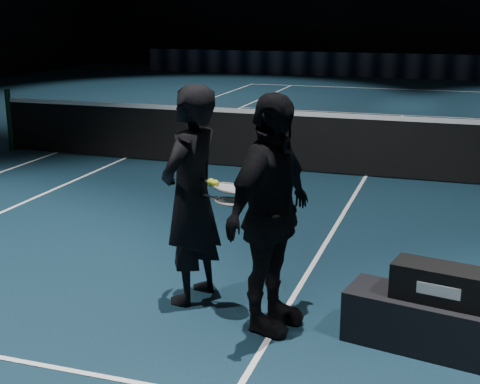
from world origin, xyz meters
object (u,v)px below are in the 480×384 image
Objects in this scene: racket_lower at (231,202)px; tennis_balls at (213,181)px; racket_upper at (230,188)px; racket_bag at (439,283)px; player_b at (270,215)px; player_bench at (435,325)px; player_a at (191,196)px.

racket_lower is 0.24m from tennis_balls.
racket_bag is at bearing 12.14° from racket_upper.
player_b is 0.47m from racket_upper.
player_bench is 2.00× the size of racket_bag.
tennis_balls is at bearing -174.87° from player_bench.
tennis_balls reaches higher than racket_bag.
player_bench is 2.06m from tennis_balls.
racket_upper is (-1.69, 0.18, 0.54)m from racket_bag.
racket_lower is at bearing -23.56° from tennis_balls.
player_b reaches higher than racket_upper.
player_a is at bearing 82.81° from player_b.
racket_lower is 0.12m from racket_upper.
player_bench is at bearing 12.14° from racket_upper.
player_b is at bearing 78.88° from player_a.
player_bench is at bearing -73.74° from player_b.
racket_bag is 0.35× the size of player_a.
racket_upper is at bearing -8.52° from tennis_balls.
player_bench is 1.91m from racket_upper.
player_bench is at bearing 17.95° from racket_lower.
racket_bag is 1.72m from racket_lower.
racket_lower is 1.00× the size of racket_upper.
player_a is (-2.07, 0.29, 0.41)m from racket_bag.
player_bench is 0.33m from racket_bag.
racket_bag is 1.35m from player_b.
player_b is 15.75× the size of tennis_balls.
racket_bag is (0.00, 0.00, 0.33)m from player_bench.
player_a is at bearing -180.00° from racket_lower.
tennis_balls reaches higher than racket_upper.
player_b is 0.62m from tennis_balls.
player_a reaches higher than player_bench.
player_b is 0.40m from racket_lower.
racket_bag is 1.78m from racket_upper.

